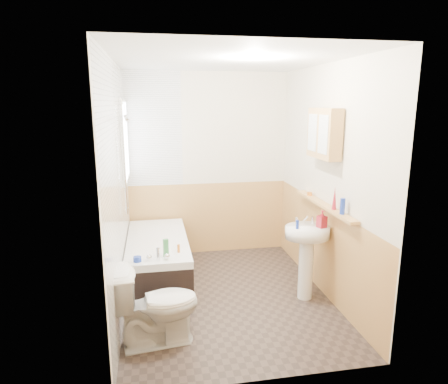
{
  "coord_description": "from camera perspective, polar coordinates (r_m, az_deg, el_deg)",
  "views": [
    {
      "loc": [
        -0.75,
        -3.99,
        2.09
      ],
      "look_at": [
        0.0,
        0.15,
        1.15
      ],
      "focal_mm": 32.0,
      "sensor_mm": 36.0,
      "label": 1
    }
  ],
  "objects": [
    {
      "name": "shower_riser",
      "position": [
        4.44,
        -14.01,
        6.11
      ],
      "size": [
        0.11,
        0.08,
        1.25
      ],
      "color": "silver",
      "rests_on": "wall_left"
    },
    {
      "name": "wainscot_front",
      "position": [
        3.14,
        5.26,
        -17.9
      ],
      "size": [
        2.2,
        0.01,
        1.0
      ],
      "primitive_type": "cube",
      "color": "tan",
      "rests_on": "wall_front"
    },
    {
      "name": "bathtub",
      "position": [
        4.89,
        -9.42,
        -9.35
      ],
      "size": [
        0.7,
        1.57,
        0.67
      ],
      "color": "black",
      "rests_on": "floor"
    },
    {
      "name": "orange_bottle",
      "position": [
        4.33,
        -6.51,
        -8.02
      ],
      "size": [
        0.04,
        0.04,
        0.09
      ],
      "primitive_type": "cylinder",
      "rotation": [
        0.0,
        0.0,
        -0.26
      ],
      "color": "orange",
      "rests_on": "bathtub"
    },
    {
      "name": "toilet",
      "position": [
        3.68,
        -9.56,
        -15.65
      ],
      "size": [
        0.78,
        0.5,
        0.72
      ],
      "primitive_type": "imported",
      "rotation": [
        0.0,
        0.0,
        1.7
      ],
      "color": "white",
      "rests_on": "floor"
    },
    {
      "name": "green_bottle",
      "position": [
        4.16,
        15.51,
        -0.83
      ],
      "size": [
        0.06,
        0.06,
        0.24
      ],
      "primitive_type": "cone",
      "rotation": [
        0.0,
        0.0,
        -0.18
      ],
      "color": "maroon",
      "rests_on": "pine_shelf"
    },
    {
      "name": "blue_gel",
      "position": [
        4.22,
        -8.31,
        -7.92
      ],
      "size": [
        0.06,
        0.04,
        0.19
      ],
      "primitive_type": "cube",
      "rotation": [
        0.0,
        0.0,
        0.23
      ],
      "color": "#388447",
      "rests_on": "bathtub"
    },
    {
      "name": "sink",
      "position": [
        4.39,
        11.73,
        -7.73
      ],
      "size": [
        0.48,
        0.39,
        0.93
      ],
      "rotation": [
        0.0,
        0.0,
        0.15
      ],
      "color": "white",
      "rests_on": "floor"
    },
    {
      "name": "tile_return_back",
      "position": [
        5.39,
        -10.1,
        8.79
      ],
      "size": [
        0.75,
        0.01,
        1.5
      ],
      "primitive_type": "cube",
      "color": "white",
      "rests_on": "wall_back"
    },
    {
      "name": "wall_left",
      "position": [
        4.09,
        -15.09,
        0.31
      ],
      "size": [
        0.02,
        2.8,
        2.5
      ],
      "primitive_type": "cube",
      "color": "beige",
      "rests_on": "ground"
    },
    {
      "name": "floor",
      "position": [
        4.57,
        0.35,
        -14.64
      ],
      "size": [
        2.8,
        2.8,
        0.0
      ],
      "primitive_type": "plane",
      "color": "#2D2420",
      "rests_on": "ground"
    },
    {
      "name": "window",
      "position": [
        4.97,
        -13.94,
        7.15
      ],
      "size": [
        0.03,
        0.79,
        0.99
      ],
      "color": "white",
      "rests_on": "wall_left"
    },
    {
      "name": "wall_back",
      "position": [
        5.52,
        -2.34,
        3.83
      ],
      "size": [
        2.2,
        0.02,
        2.5
      ],
      "primitive_type": "cube",
      "color": "beige",
      "rests_on": "ground"
    },
    {
      "name": "wainscot_right",
      "position": [
        4.67,
        13.71,
        -7.68
      ],
      "size": [
        0.01,
        2.8,
        1.0
      ],
      "primitive_type": "cube",
      "color": "tan",
      "rests_on": "wall_right"
    },
    {
      "name": "foam_can",
      "position": [
        4.01,
        16.58,
        -1.96
      ],
      "size": [
        0.06,
        0.06,
        0.16
      ],
      "primitive_type": "cylinder",
      "rotation": [
        0.0,
        0.0,
        0.31
      ],
      "color": "#19339E",
      "rests_on": "pine_shelf"
    },
    {
      "name": "ceiling",
      "position": [
        4.08,
        0.4,
        18.36
      ],
      "size": [
        2.8,
        2.8,
        0.0
      ],
      "primitive_type": "plane",
      "rotation": [
        3.14,
        0.0,
        0.0
      ],
      "color": "white",
      "rests_on": "ground"
    },
    {
      "name": "tile_cladding_left",
      "position": [
        4.09,
        -14.78,
        0.32
      ],
      "size": [
        0.01,
        2.8,
        2.5
      ],
      "primitive_type": "cube",
      "color": "white",
      "rests_on": "wall_left"
    },
    {
      "name": "cream_jar",
      "position": [
        4.17,
        -12.27,
        -9.36
      ],
      "size": [
        0.1,
        0.1,
        0.05
      ],
      "primitive_type": "cylinder",
      "rotation": [
        0.0,
        0.0,
        0.25
      ],
      "color": "#19339E",
      "rests_on": "bathtub"
    },
    {
      "name": "black_jar",
      "position": [
        4.75,
        12.13,
        -0.24
      ],
      "size": [
        0.07,
        0.07,
        0.04
      ],
      "primitive_type": "cylinder",
      "rotation": [
        0.0,
        0.0,
        0.17
      ],
      "color": "orange",
      "rests_on": "pine_shelf"
    },
    {
      "name": "pine_shelf",
      "position": [
        4.4,
        14.08,
        -1.82
      ],
      "size": [
        0.1,
        1.37,
        0.03
      ],
      "primitive_type": "cube",
      "color": "tan",
      "rests_on": "wall_right"
    },
    {
      "name": "wall_right",
      "position": [
        4.48,
        14.46,
        1.39
      ],
      "size": [
        0.02,
        2.8,
        2.5
      ],
      "primitive_type": "cube",
      "color": "beige",
      "rests_on": "ground"
    },
    {
      "name": "soap_bottle",
      "position": [
        4.3,
        13.78,
        -4.4
      ],
      "size": [
        0.13,
        0.2,
        0.08
      ],
      "primitive_type": "imported",
      "rotation": [
        0.0,
        0.0,
        0.29
      ],
      "color": "maroon",
      "rests_on": "sink"
    },
    {
      "name": "medicine_cabinet",
      "position": [
        4.3,
        14.08,
        8.12
      ],
      "size": [
        0.15,
        0.57,
        0.52
      ],
      "color": "tan",
      "rests_on": "wall_right"
    },
    {
      "name": "wall_front",
      "position": [
        2.82,
        5.68,
        -4.85
      ],
      "size": [
        2.2,
        0.02,
        2.5
      ],
      "primitive_type": "cube",
      "color": "beige",
      "rests_on": "ground"
    },
    {
      "name": "wainscot_back",
      "position": [
        5.66,
        -2.24,
        -3.73
      ],
      "size": [
        2.2,
        0.01,
        1.0
      ],
      "primitive_type": "cube",
      "color": "tan",
      "rests_on": "wall_back"
    },
    {
      "name": "clear_bottle",
      "position": [
        4.2,
        10.44,
        -4.59
      ],
      "size": [
        0.04,
        0.04,
        0.09
      ],
      "primitive_type": "cylinder",
      "rotation": [
        0.0,
        0.0,
        -0.38
      ],
      "color": "#19339E",
      "rests_on": "sink"
    }
  ]
}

